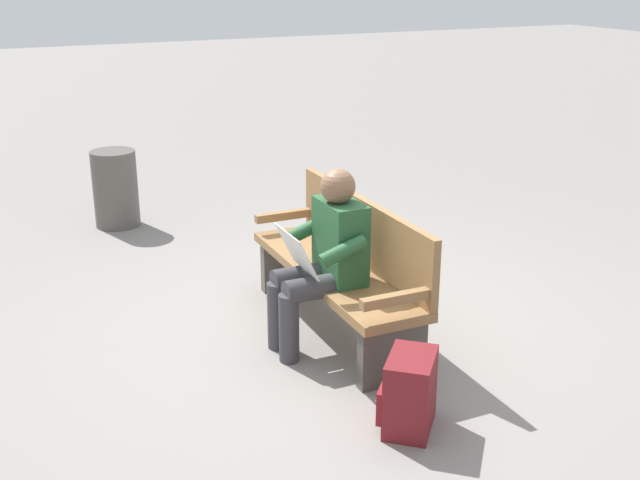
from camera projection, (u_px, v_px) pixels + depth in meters
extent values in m
plane|color=gray|center=(334.00, 329.00, 5.43)|extent=(40.00, 40.00, 0.00)
cube|color=olive|center=(334.00, 272.00, 5.29)|extent=(1.81, 0.50, 0.06)
cube|color=olive|center=(364.00, 232.00, 5.29)|extent=(1.80, 0.07, 0.45)
cube|color=olive|center=(399.00, 298.00, 4.51)|extent=(0.07, 0.48, 0.06)
cube|color=olive|center=(286.00, 215.00, 5.96)|extent=(0.07, 0.48, 0.06)
cube|color=#4C4742|center=(392.00, 353.00, 4.68)|extent=(0.09, 0.43, 0.39)
cube|color=#4C4742|center=(289.00, 264.00, 6.05)|extent=(0.09, 0.43, 0.39)
cube|color=#23512D|center=(340.00, 241.00, 5.01)|extent=(0.40, 0.22, 0.52)
sphere|color=brown|center=(338.00, 186.00, 4.88)|extent=(0.22, 0.22, 0.22)
cylinder|color=#38383D|center=(317.00, 288.00, 4.92)|extent=(0.16, 0.42, 0.15)
cylinder|color=#38383D|center=(304.00, 276.00, 5.09)|extent=(0.16, 0.42, 0.15)
cylinder|color=#38383D|center=(289.00, 328.00, 4.93)|extent=(0.13, 0.13, 0.45)
cylinder|color=#38383D|center=(277.00, 316.00, 5.10)|extent=(0.13, 0.13, 0.45)
cylinder|color=#23512D|center=(343.00, 251.00, 4.75)|extent=(0.09, 0.31, 0.18)
cylinder|color=#23512D|center=(310.00, 228.00, 5.17)|extent=(0.09, 0.31, 0.18)
cube|color=silver|center=(297.00, 252.00, 4.90)|extent=(0.40, 0.14, 0.27)
cube|color=maroon|center=(410.00, 392.00, 4.22)|extent=(0.43, 0.41, 0.43)
cube|color=maroon|center=(384.00, 399.00, 4.28)|extent=(0.21, 0.19, 0.19)
cylinder|color=#514C47|center=(115.00, 189.00, 7.42)|extent=(0.42, 0.42, 0.72)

